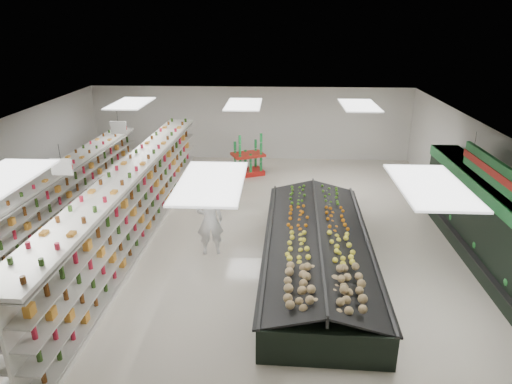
# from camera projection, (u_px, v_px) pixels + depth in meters

# --- Properties ---
(floor) EXTENTS (16.00, 16.00, 0.00)m
(floor) POSITION_uv_depth(u_px,v_px,m) (234.00, 238.00, 13.28)
(floor) COLOR beige
(floor) RESTS_ON ground
(ceiling) EXTENTS (14.00, 16.00, 0.02)m
(ceiling) POSITION_uv_depth(u_px,v_px,m) (232.00, 130.00, 12.13)
(ceiling) COLOR white
(ceiling) RESTS_ON wall_back
(wall_back) EXTENTS (14.00, 0.02, 3.20)m
(wall_back) POSITION_uv_depth(u_px,v_px,m) (251.00, 123.00, 20.16)
(wall_back) COLOR silver
(wall_back) RESTS_ON floor
(wall_right) EXTENTS (0.02, 16.00, 3.20)m
(wall_right) POSITION_uv_depth(u_px,v_px,m) (490.00, 191.00, 12.38)
(wall_right) COLOR silver
(wall_right) RESTS_ON floor
(produce_wall_case) EXTENTS (0.93, 8.00, 2.20)m
(produce_wall_case) POSITION_uv_depth(u_px,v_px,m) (494.00, 226.00, 11.13)
(produce_wall_case) COLOR black
(produce_wall_case) RESTS_ON floor
(aisle_sign_near) EXTENTS (0.52, 0.06, 0.75)m
(aisle_sign_near) POSITION_uv_depth(u_px,v_px,m) (62.00, 167.00, 10.61)
(aisle_sign_near) COLOR white
(aisle_sign_near) RESTS_ON ceiling
(aisle_sign_far) EXTENTS (0.52, 0.06, 0.75)m
(aisle_sign_far) POSITION_uv_depth(u_px,v_px,m) (119.00, 128.00, 14.33)
(aisle_sign_far) COLOR white
(aisle_sign_far) RESTS_ON ceiling
(hortifruti_banner) EXTENTS (0.12, 3.20, 0.95)m
(hortifruti_banner) POSITION_uv_depth(u_px,v_px,m) (492.00, 171.00, 10.64)
(hortifruti_banner) COLOR #1E7334
(hortifruti_banner) RESTS_ON ceiling
(gondola_left) EXTENTS (1.29, 10.68, 1.85)m
(gondola_left) POSITION_uv_depth(u_px,v_px,m) (63.00, 200.00, 13.73)
(gondola_left) COLOR white
(gondola_left) RESTS_ON floor
(gondola_center) EXTENTS (1.21, 12.46, 2.16)m
(gondola_center) POSITION_uv_depth(u_px,v_px,m) (134.00, 207.00, 12.90)
(gondola_center) COLOR white
(gondola_center) RESTS_ON floor
(produce_island) EXTENTS (2.91, 7.49, 1.11)m
(produce_island) POSITION_uv_depth(u_px,v_px,m) (317.00, 248.00, 11.61)
(produce_island) COLOR black
(produce_island) RESTS_ON floor
(soda_endcap) EXTENTS (1.47, 1.27, 1.58)m
(soda_endcap) POSITION_uv_depth(u_px,v_px,m) (248.00, 156.00, 18.31)
(soda_endcap) COLOR red
(soda_endcap) RESTS_ON floor
(shopper_main) EXTENTS (0.78, 0.58, 1.94)m
(shopper_main) POSITION_uv_depth(u_px,v_px,m) (210.00, 220.00, 12.08)
(shopper_main) COLOR white
(shopper_main) RESTS_ON floor
(shopper_background) EXTENTS (0.53, 0.81, 1.59)m
(shopper_background) POSITION_uv_depth(u_px,v_px,m) (164.00, 174.00, 16.19)
(shopper_background) COLOR #957C5C
(shopper_background) RESTS_ON floor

